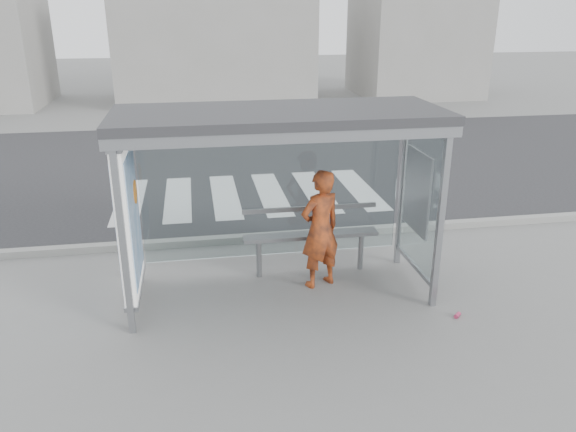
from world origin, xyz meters
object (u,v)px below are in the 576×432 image
at_px(person, 320,229).
at_px(bus_shelter, 251,159).
at_px(bench, 311,235).
at_px(soda_can, 457,315).

bearing_deg(person, bus_shelter, -16.52).
height_order(bench, soda_can, bench).
distance_m(person, soda_can, 2.18).
distance_m(person, bench, 0.50).
bearing_deg(person, bench, -106.23).
bearing_deg(bus_shelter, bench, 29.29).
xyz_separation_m(person, bench, (-0.05, 0.42, -0.26)).
bearing_deg(bench, bus_shelter, -150.71).
height_order(person, soda_can, person).
distance_m(bus_shelter, soda_can, 3.42).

